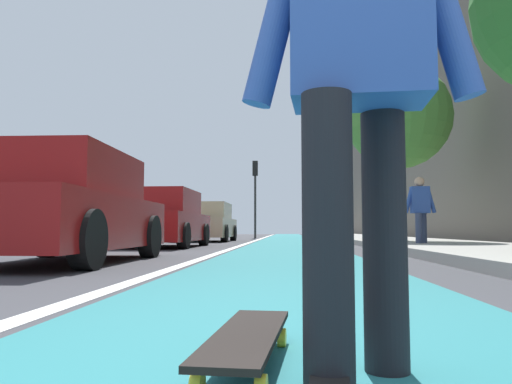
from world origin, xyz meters
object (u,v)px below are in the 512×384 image
Objects in this scene: skateboard at (247,338)px; street_tree_mid at (398,117)px; parked_car_far at (206,223)px; pedestrian_distant at (420,208)px; traffic_light at (255,185)px; parked_car_mid at (161,220)px; parked_car_near at (63,209)px; skater_person at (358,65)px.

street_tree_mid is (12.35, -3.30, 3.54)m from skateboard.
pedestrian_distant is at bearing -141.53° from parked_car_far.
skateboard is 24.90m from traffic_light.
parked_car_mid is 0.98× the size of parked_car_far.
parked_car_near is at bearing 140.25° from street_tree_mid.
skateboard is 0.92m from skater_person.
street_tree_mid reaches higher than pedestrian_distant.
skater_person is 0.32× the size of street_tree_mid.
parked_car_far is at bearing 38.47° from pedestrian_distant.
parked_car_mid is at bearing 102.36° from street_tree_mid.
pedestrian_distant reaches higher than parked_car_mid.
skater_person is at bearing -162.62° from parked_car_mid.
skateboard is at bearing -164.06° from parked_car_mid.
traffic_light is (13.75, -1.54, 2.18)m from parked_car_mid.
skateboard is at bearing 162.03° from pedestrian_distant.
parked_car_mid is at bearing 178.78° from parked_car_far.
traffic_light is at bearing -10.67° from parked_car_far.
pedestrian_distant reaches higher than skateboard.
parked_car_mid is at bearing 173.61° from traffic_light.
traffic_light is 0.81× the size of street_tree_mid.
skater_person is 24.99m from traffic_light.
street_tree_mid is at bearing -39.75° from parked_car_near.
street_tree_mid is (-12.34, -4.88, 0.75)m from traffic_light.
skater_person reaches higher than parked_car_near.
skateboard is 0.21× the size of parked_car_near.
skateboard is 0.20× the size of traffic_light.
parked_car_far is 0.82× the size of street_tree_mid.
parked_car_mid is at bearing 17.38° from skater_person.
street_tree_mid is at bearing -158.42° from traffic_light.
skater_person is 11.63m from parked_car_mid.
street_tree_mid is 3.89m from pedestrian_distant.
skateboard is 0.52× the size of skater_person.
parked_car_mid is at bearing 77.44° from pedestrian_distant.
traffic_light is (19.81, -1.33, 2.16)m from parked_car_near.
skateboard is 5.72m from parked_car_near.
traffic_light is at bearing -3.83° from parked_car_near.
parked_car_near is 0.80× the size of street_tree_mid.
parked_car_mid is at bearing 15.94° from skateboard.
parked_car_far is (6.28, -0.13, 0.01)m from parked_car_mid.
skateboard is at bearing -149.17° from parked_car_near.
skater_person is at bearing -169.12° from parked_car_far.
traffic_light is (24.69, 1.59, 2.79)m from skateboard.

